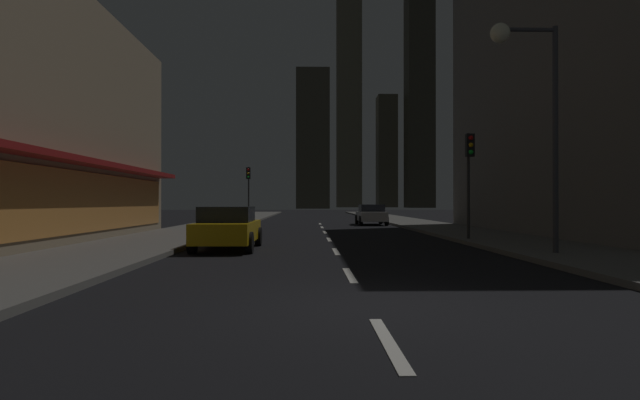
{
  "coord_description": "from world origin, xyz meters",
  "views": [
    {
      "loc": [
        -0.91,
        -7.6,
        1.59
      ],
      "look_at": [
        0.0,
        29.15,
        1.77
      ],
      "focal_mm": 27.94,
      "sensor_mm": 36.0,
      "label": 1
    }
  ],
  "objects_px": {
    "car_parked_near": "(228,228)",
    "traffic_light_near_right": "(469,162)",
    "car_parked_far": "(371,214)",
    "street_lamp_right": "(527,81)",
    "fire_hydrant_far_left": "(219,223)",
    "traffic_light_far_left": "(248,182)"
  },
  "relations": [
    {
      "from": "car_parked_near",
      "to": "fire_hydrant_far_left",
      "type": "distance_m",
      "value": 11.37
    },
    {
      "from": "car_parked_far",
      "to": "traffic_light_near_right",
      "type": "relative_size",
      "value": 1.01
    },
    {
      "from": "traffic_light_near_right",
      "to": "street_lamp_right",
      "type": "relative_size",
      "value": 0.64
    },
    {
      "from": "car_parked_near",
      "to": "traffic_light_near_right",
      "type": "bearing_deg",
      "value": 16.7
    },
    {
      "from": "traffic_light_near_right",
      "to": "street_lamp_right",
      "type": "bearing_deg",
      "value": -91.26
    },
    {
      "from": "car_parked_far",
      "to": "fire_hydrant_far_left",
      "type": "bearing_deg",
      "value": -142.61
    },
    {
      "from": "car_parked_near",
      "to": "fire_hydrant_far_left",
      "type": "xyz_separation_m",
      "value": [
        -2.3,
        11.13,
        -0.29
      ]
    },
    {
      "from": "car_parked_near",
      "to": "street_lamp_right",
      "type": "relative_size",
      "value": 0.64
    },
    {
      "from": "fire_hydrant_far_left",
      "to": "traffic_light_near_right",
      "type": "height_order",
      "value": "traffic_light_near_right"
    },
    {
      "from": "car_parked_near",
      "to": "car_parked_far",
      "type": "xyz_separation_m",
      "value": [
        7.2,
        18.39,
        0.0
      ]
    },
    {
      "from": "fire_hydrant_far_left",
      "to": "traffic_light_near_right",
      "type": "bearing_deg",
      "value": -36.38
    },
    {
      "from": "car_parked_far",
      "to": "traffic_light_far_left",
      "type": "height_order",
      "value": "traffic_light_far_left"
    },
    {
      "from": "car_parked_near",
      "to": "traffic_light_far_left",
      "type": "relative_size",
      "value": 1.01
    },
    {
      "from": "car_parked_far",
      "to": "street_lamp_right",
      "type": "bearing_deg",
      "value": -85.18
    },
    {
      "from": "car_parked_near",
      "to": "traffic_light_far_left",
      "type": "distance_m",
      "value": 22.02
    },
    {
      "from": "car_parked_far",
      "to": "traffic_light_near_right",
      "type": "bearing_deg",
      "value": -83.08
    },
    {
      "from": "car_parked_near",
      "to": "street_lamp_right",
      "type": "bearing_deg",
      "value": -16.89
    },
    {
      "from": "car_parked_far",
      "to": "traffic_light_near_right",
      "type": "height_order",
      "value": "traffic_light_near_right"
    },
    {
      "from": "fire_hydrant_far_left",
      "to": "traffic_light_near_right",
      "type": "xyz_separation_m",
      "value": [
        11.4,
        -8.4,
        2.74
      ]
    },
    {
      "from": "traffic_light_near_right",
      "to": "car_parked_near",
      "type": "bearing_deg",
      "value": -163.3
    },
    {
      "from": "car_parked_near",
      "to": "traffic_light_near_right",
      "type": "relative_size",
      "value": 1.01
    },
    {
      "from": "traffic_light_far_left",
      "to": "traffic_light_near_right",
      "type": "bearing_deg",
      "value": -60.02
    }
  ]
}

